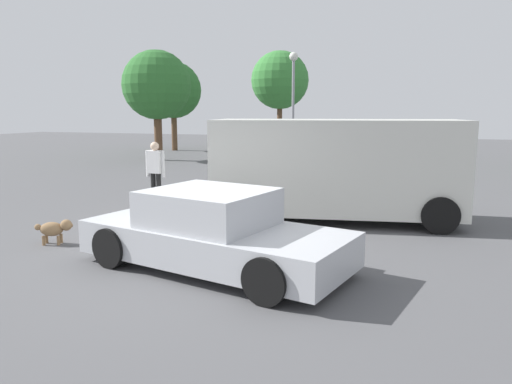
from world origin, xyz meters
name	(u,v)px	position (x,y,z in m)	size (l,w,h in m)	color
ground_plane	(211,263)	(0.00, 0.00, 0.00)	(80.00, 80.00, 0.00)	#515154
sedan_foreground	(213,233)	(0.15, -0.23, 0.57)	(4.53, 2.65, 1.24)	#B7BABF
dog	(55,229)	(-3.19, 0.10, 0.30)	(0.66, 0.40, 0.47)	olive
van_white	(336,167)	(1.37, 3.82, 1.22)	(5.63, 2.98, 2.26)	silver
pedestrian	(155,167)	(-3.44, 4.16, 0.98)	(0.57, 0.27, 1.65)	black
light_post_near	(293,85)	(-3.16, 17.42, 3.74)	(0.44, 0.44, 5.38)	gray
tree_back_left	(157,85)	(-9.35, 14.53, 3.69)	(3.39, 3.39, 5.41)	brown
tree_back_right	(280,80)	(-6.31, 25.92, 4.55)	(3.97, 3.97, 6.55)	brown
tree_far_right	(173,90)	(-11.58, 20.35, 3.72)	(3.47, 3.47, 5.47)	brown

